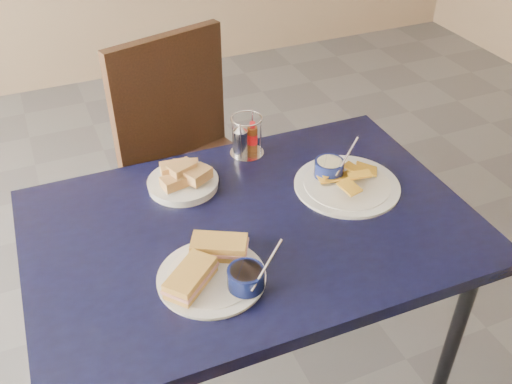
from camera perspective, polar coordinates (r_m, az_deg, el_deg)
name	(u,v)px	position (r m, az deg, el deg)	size (l,w,h in m)	color
ground	(187,361)	(2.21, -6.96, -16.42)	(6.00, 6.00, 0.00)	#55555A
dining_table	(252,241)	(1.62, -0.42, -4.89)	(1.23, 0.83, 0.75)	black
chair_far	(194,149)	(2.22, -6.21, 4.25)	(0.58, 0.57, 1.00)	black
sandwich_plate	(215,270)	(1.41, -4.10, -7.76)	(0.30, 0.27, 0.12)	white
plantain_plate	(342,179)	(1.73, 8.59, 1.26)	(0.32, 0.32, 0.12)	white
bread_basket	(183,179)	(1.70, -7.31, 1.30)	(0.21, 0.21, 0.08)	white
condiment_caddy	(245,139)	(1.82, -1.08, 5.32)	(0.11, 0.11, 0.14)	silver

